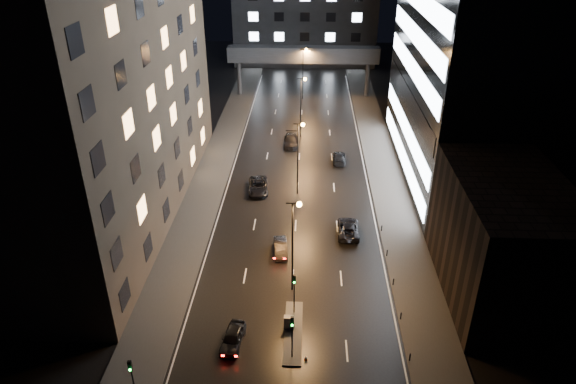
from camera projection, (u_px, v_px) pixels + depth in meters
The scene contains 26 objects.
ground at pixel (299, 156), 79.57m from camera, with size 160.00×160.00×0.00m, color black.
sidewalk_left at pixel (214, 169), 75.61m from camera, with size 5.00×110.00×0.15m, color #383533.
sidewalk_right at pixel (384, 172), 74.68m from camera, with size 5.00×110.00×0.15m, color #383533.
building_left at pixel (95, 49), 56.78m from camera, with size 15.00×48.00×40.00m, color #2D2319.
building_right_low at pixel (503, 239), 48.77m from camera, with size 10.00×18.00×12.00m, color black.
building_right_glass at pixel (500, 10), 64.34m from camera, with size 20.00×36.00×45.00m, color black.
building_far at pixel (305, 10), 124.42m from camera, with size 34.00×14.00×25.00m, color #333335.
skybridge at pixel (303, 55), 101.87m from camera, with size 30.00×3.00×10.00m.
median_island at pixel (293, 332), 46.21m from camera, with size 1.60×8.00×0.15m, color #383533.
traffic_signal_near at pixel (294, 288), 46.94m from camera, with size 0.28×0.34×4.40m.
traffic_signal_far at pixel (292, 331), 42.12m from camera, with size 0.28×0.34×4.40m.
traffic_signal_corner at pixel (132, 375), 38.25m from camera, with size 0.28×0.34×4.40m.
bollard_row at pixel (397, 299), 49.61m from camera, with size 0.12×25.12×0.90m.
streetlight_near at pixel (294, 235), 48.39m from camera, with size 1.45×0.50×10.15m.
streetlight_mid_a at pixel (299, 149), 65.92m from camera, with size 1.45×0.50×10.15m.
streetlight_mid_b at pixel (302, 100), 83.46m from camera, with size 1.45×0.50×10.15m.
streetlight_far at pixel (304, 67), 100.99m from camera, with size 1.45×0.50×10.15m.
car_away_a at pixel (233, 338), 44.69m from camera, with size 1.68×4.17×1.42m, color black.
car_away_b at pixel (281, 248), 56.77m from camera, with size 1.41×4.04×1.33m, color black.
car_away_c at pixel (258, 186), 69.30m from camera, with size 2.54×5.50×1.53m, color black.
car_away_d at pixel (291, 141), 83.06m from camera, with size 2.20×5.41×1.57m, color black.
car_toward_a at pixel (348, 228), 60.13m from camera, with size 2.43×5.28×1.47m, color black.
car_toward_b at pixel (339, 158), 77.51m from camera, with size 1.96×4.82×1.40m, color black.
utility_cabinet at pixel (289, 322), 46.23m from camera, with size 0.90×0.50×1.34m, color #4E4E51.
cone_a at pixel (289, 327), 46.54m from camera, with size 0.37×0.37×0.45m, color orange.
cone_b at pixel (306, 358), 43.30m from camera, with size 0.32×0.32×0.48m, color #E64E0C.
Camera 1 is at (1.29, -32.48, 33.32)m, focal length 32.00 mm.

